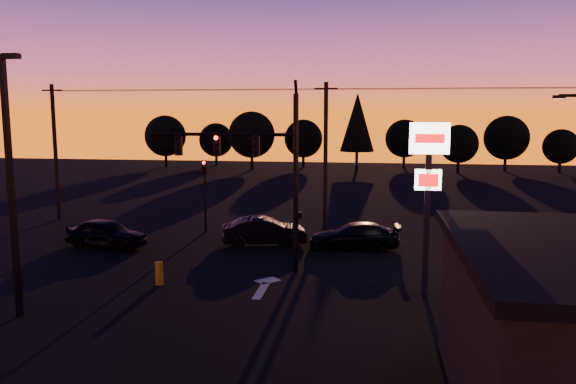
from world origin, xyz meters
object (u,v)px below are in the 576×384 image
at_px(car_right, 354,236).
at_px(suv_parked, 573,318).
at_px(traffic_signal_mast, 260,163).
at_px(bollard, 159,273).
at_px(parking_lot_light, 10,169).
at_px(car_left, 106,233).
at_px(pylon_sign, 428,172).
at_px(secondary_signal, 205,185).
at_px(car_mid, 264,231).

xyz_separation_m(car_right, suv_parked, (7.31, -10.92, -0.03)).
xyz_separation_m(traffic_signal_mast, bollard, (-3.80, -2.82, -4.45)).
xyz_separation_m(parking_lot_light, car_left, (-1.68, 10.06, -4.51)).
bearing_deg(bollard, suv_parked, -12.63).
bearing_deg(pylon_sign, traffic_signal_mast, 160.64).
xyz_separation_m(parking_lot_light, suv_parked, (18.82, 0.76, -4.61)).
bearing_deg(traffic_signal_mast, car_left, 161.32).
height_order(pylon_sign, car_right, pylon_sign).
height_order(secondary_signal, car_left, secondary_signal).
relative_size(traffic_signal_mast, pylon_sign, 1.26).
xyz_separation_m(car_left, suv_parked, (20.50, -9.30, -0.10)).
bearing_deg(suv_parked, parking_lot_light, -172.52).
relative_size(car_left, suv_parked, 0.94).
xyz_separation_m(traffic_signal_mast, car_right, (4.11, 4.69, -4.24)).
height_order(car_right, suv_parked, car_right).
height_order(pylon_sign, car_left, pylon_sign).
height_order(secondary_signal, suv_parked, secondary_signal).
height_order(parking_lot_light, bollard, parking_lot_light).
bearing_deg(parking_lot_light, bollard, 49.19).
distance_m(secondary_signal, car_mid, 5.29).
bearing_deg(bollard, traffic_signal_mast, 36.59).
xyz_separation_m(pylon_sign, car_left, (-16.18, 5.57, -4.16)).
bearing_deg(suv_parked, car_left, 160.75).
height_order(traffic_signal_mast, car_mid, traffic_signal_mast).
bearing_deg(car_left, car_right, -70.61).
relative_size(traffic_signal_mast, secondary_signal, 1.97).
bearing_deg(car_right, suv_parked, 29.88).
distance_m(car_left, car_mid, 8.49).
bearing_deg(suv_parked, bollard, 172.52).
bearing_deg(bollard, car_mid, 68.73).
bearing_deg(secondary_signal, car_mid, -32.30).
bearing_deg(parking_lot_light, suv_parked, 2.32).
bearing_deg(car_mid, car_left, 87.45).
xyz_separation_m(secondary_signal, bollard, (1.10, -10.31, -2.37)).
distance_m(secondary_signal, suv_parked, 21.44).
relative_size(secondary_signal, pylon_sign, 0.64).
height_order(traffic_signal_mast, pylon_sign, traffic_signal_mast).
relative_size(traffic_signal_mast, bollard, 8.78).
xyz_separation_m(car_left, car_mid, (8.29, 1.83, -0.00)).
xyz_separation_m(pylon_sign, car_mid, (-7.89, 7.39, -4.16)).
xyz_separation_m(secondary_signal, car_mid, (4.11, -2.60, -2.11)).
bearing_deg(bollard, car_left, 131.90).
bearing_deg(pylon_sign, bollard, -178.29).
xyz_separation_m(traffic_signal_mast, pylon_sign, (7.10, -2.49, -0.02)).
height_order(secondary_signal, car_mid, secondary_signal).
xyz_separation_m(car_mid, suv_parked, (12.21, -11.13, -0.10)).
height_order(car_left, car_right, car_left).
relative_size(parking_lot_light, car_right, 1.91).
xyz_separation_m(secondary_signal, car_left, (-4.18, -4.42, -2.10)).
height_order(bollard, car_right, car_right).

